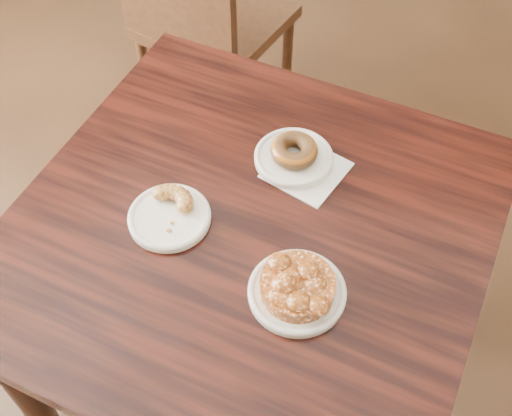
% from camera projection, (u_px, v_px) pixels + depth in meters
% --- Properties ---
extents(floor, '(5.00, 5.00, 0.00)m').
position_uv_depth(floor, '(347.00, 332.00, 1.90)').
color(floor, black).
rests_on(floor, ground).
extents(cafe_table, '(1.06, 1.06, 0.75)m').
position_uv_depth(cafe_table, '(250.00, 319.00, 1.51)').
color(cafe_table, black).
rests_on(cafe_table, floor).
extents(chair_far, '(0.59, 0.59, 0.90)m').
position_uv_depth(chair_far, '(215.00, 21.00, 2.09)').
color(chair_far, black).
rests_on(chair_far, floor).
extents(napkin, '(0.19, 0.19, 0.00)m').
position_uv_depth(napkin, '(306.00, 170.00, 1.30)').
color(napkin, white).
rests_on(napkin, cafe_table).
extents(plate_donut, '(0.16, 0.16, 0.01)m').
position_uv_depth(plate_donut, '(294.00, 158.00, 1.31)').
color(plate_donut, white).
rests_on(plate_donut, napkin).
extents(plate_cruller, '(0.16, 0.16, 0.01)m').
position_uv_depth(plate_cruller, '(169.00, 218.00, 1.22)').
color(plate_cruller, white).
rests_on(plate_cruller, cafe_table).
extents(plate_fritter, '(0.17, 0.17, 0.01)m').
position_uv_depth(plate_fritter, '(297.00, 292.00, 1.12)').
color(plate_fritter, silver).
rests_on(plate_fritter, cafe_table).
extents(glazed_donut, '(0.10, 0.10, 0.03)m').
position_uv_depth(glazed_donut, '(294.00, 150.00, 1.29)').
color(glazed_donut, brown).
rests_on(glazed_donut, plate_donut).
extents(apple_fritter, '(0.18, 0.18, 0.04)m').
position_uv_depth(apple_fritter, '(298.00, 284.00, 1.10)').
color(apple_fritter, '#4F2208').
rests_on(apple_fritter, plate_fritter).
extents(cruller_fragment, '(0.11, 0.11, 0.03)m').
position_uv_depth(cruller_fragment, '(168.00, 211.00, 1.20)').
color(cruller_fragment, maroon).
rests_on(cruller_fragment, plate_cruller).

